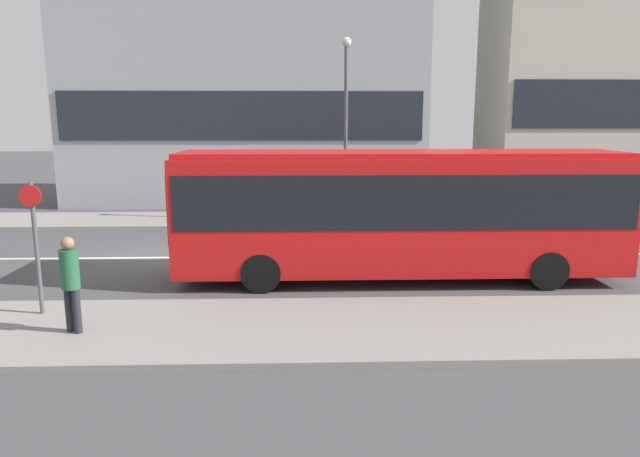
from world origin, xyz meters
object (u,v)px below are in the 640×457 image
(pedestrian_near_stop, at_px, (70,278))
(parked_car_0, at_px, (601,215))
(bus_stop_sign, at_px, (35,238))
(city_bus, at_px, (399,207))
(street_lamp, at_px, (346,112))

(pedestrian_near_stop, bearing_deg, parked_car_0, -119.36)
(parked_car_0, xyz_separation_m, bus_stop_sign, (-16.41, -8.80, 1.09))
(city_bus, distance_m, street_lamp, 7.94)
(bus_stop_sign, bearing_deg, city_bus, 19.99)
(bus_stop_sign, bearing_deg, parked_car_0, 28.22)
(street_lamp, bearing_deg, city_bus, -83.87)
(bus_stop_sign, xyz_separation_m, street_lamp, (7.10, 10.38, 2.64))
(parked_car_0, relative_size, pedestrian_near_stop, 2.28)
(city_bus, height_order, pedestrian_near_stop, city_bus)
(city_bus, distance_m, pedestrian_near_stop, 7.92)
(parked_car_0, xyz_separation_m, pedestrian_near_stop, (-15.33, -9.89, 0.55))
(parked_car_0, relative_size, street_lamp, 0.60)
(pedestrian_near_stop, bearing_deg, bus_stop_sign, -17.14)
(parked_car_0, distance_m, street_lamp, 10.15)
(parked_car_0, bearing_deg, bus_stop_sign, -151.78)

